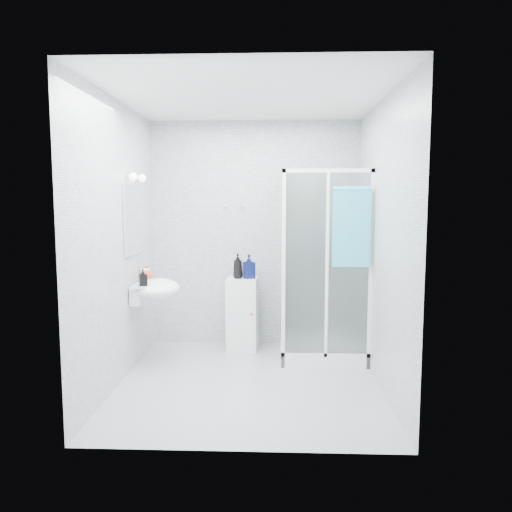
{
  "coord_description": "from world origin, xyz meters",
  "views": [
    {
      "loc": [
        0.24,
        -4.5,
        1.69
      ],
      "look_at": [
        0.05,
        0.35,
        1.15
      ],
      "focal_mm": 35.0,
      "sensor_mm": 36.0,
      "label": 1
    }
  ],
  "objects_px": {
    "hand_towel": "(352,225)",
    "shampoo_bottle_a": "(238,266)",
    "wall_basin": "(155,289)",
    "soap_dispenser_black": "(143,277)",
    "shampoo_bottle_b": "(249,266)",
    "soap_dispenser_orange": "(146,273)",
    "storage_cabinet": "(243,314)",
    "shower_enclosure": "(315,317)"
  },
  "relations": [
    {
      "from": "shower_enclosure",
      "to": "shampoo_bottle_b",
      "type": "xyz_separation_m",
      "value": [
        -0.73,
        0.26,
        0.51
      ]
    },
    {
      "from": "shampoo_bottle_b",
      "to": "shower_enclosure",
      "type": "bearing_deg",
      "value": -20.0
    },
    {
      "from": "wall_basin",
      "to": "storage_cabinet",
      "type": "height_order",
      "value": "wall_basin"
    },
    {
      "from": "wall_basin",
      "to": "storage_cabinet",
      "type": "xyz_separation_m",
      "value": [
        0.86,
        0.59,
        -0.39
      ]
    },
    {
      "from": "shower_enclosure",
      "to": "shampoo_bottle_a",
      "type": "relative_size",
      "value": 7.11
    },
    {
      "from": "wall_basin",
      "to": "soap_dispenser_black",
      "type": "xyz_separation_m",
      "value": [
        -0.07,
        -0.19,
        0.15
      ]
    },
    {
      "from": "shower_enclosure",
      "to": "soap_dispenser_black",
      "type": "relative_size",
      "value": 12.01
    },
    {
      "from": "wall_basin",
      "to": "hand_towel",
      "type": "bearing_deg",
      "value": -2.48
    },
    {
      "from": "shampoo_bottle_a",
      "to": "shampoo_bottle_b",
      "type": "distance_m",
      "value": 0.12
    },
    {
      "from": "wall_basin",
      "to": "soap_dispenser_orange",
      "type": "relative_size",
      "value": 3.73
    },
    {
      "from": "soap_dispenser_black",
      "to": "shampoo_bottle_b",
      "type": "bearing_deg",
      "value": 37.78
    },
    {
      "from": "wall_basin",
      "to": "hand_towel",
      "type": "height_order",
      "value": "hand_towel"
    },
    {
      "from": "soap_dispenser_orange",
      "to": "hand_towel",
      "type": "bearing_deg",
      "value": -6.83
    },
    {
      "from": "shower_enclosure",
      "to": "wall_basin",
      "type": "relative_size",
      "value": 3.57
    },
    {
      "from": "hand_towel",
      "to": "soap_dispenser_black",
      "type": "bearing_deg",
      "value": -177.04
    },
    {
      "from": "shampoo_bottle_a",
      "to": "soap_dispenser_black",
      "type": "relative_size",
      "value": 1.69
    },
    {
      "from": "shower_enclosure",
      "to": "hand_towel",
      "type": "height_order",
      "value": "shower_enclosure"
    },
    {
      "from": "shampoo_bottle_b",
      "to": "shampoo_bottle_a",
      "type": "bearing_deg",
      "value": -172.5
    },
    {
      "from": "shampoo_bottle_b",
      "to": "soap_dispenser_orange",
      "type": "height_order",
      "value": "shampoo_bottle_b"
    },
    {
      "from": "storage_cabinet",
      "to": "soap_dispenser_orange",
      "type": "xyz_separation_m",
      "value": [
        -0.98,
        -0.42,
        0.53
      ]
    },
    {
      "from": "hand_towel",
      "to": "shampoo_bottle_b",
      "type": "xyz_separation_m",
      "value": [
        -1.03,
        0.67,
        -0.5
      ]
    },
    {
      "from": "storage_cabinet",
      "to": "shampoo_bottle_a",
      "type": "relative_size",
      "value": 2.93
    },
    {
      "from": "shower_enclosure",
      "to": "soap_dispenser_black",
      "type": "bearing_deg",
      "value": -163.61
    },
    {
      "from": "shower_enclosure",
      "to": "wall_basin",
      "type": "xyz_separation_m",
      "value": [
        -1.66,
        -0.32,
        0.35
      ]
    },
    {
      "from": "wall_basin",
      "to": "soap_dispenser_orange",
      "type": "bearing_deg",
      "value": 126.96
    },
    {
      "from": "shampoo_bottle_b",
      "to": "soap_dispenser_black",
      "type": "relative_size",
      "value": 1.6
    },
    {
      "from": "wall_basin",
      "to": "storage_cabinet",
      "type": "relative_size",
      "value": 0.68
    },
    {
      "from": "storage_cabinet",
      "to": "hand_towel",
      "type": "distance_m",
      "value": 1.66
    },
    {
      "from": "shower_enclosure",
      "to": "soap_dispenser_black",
      "type": "distance_m",
      "value": 1.86
    },
    {
      "from": "shampoo_bottle_a",
      "to": "shower_enclosure",
      "type": "bearing_deg",
      "value": -16.28
    },
    {
      "from": "hand_towel",
      "to": "soap_dispenser_orange",
      "type": "xyz_separation_m",
      "value": [
        -2.09,
        0.25,
        -0.52
      ]
    },
    {
      "from": "hand_towel",
      "to": "shampoo_bottle_a",
      "type": "distance_m",
      "value": 1.42
    },
    {
      "from": "soap_dispenser_orange",
      "to": "soap_dispenser_black",
      "type": "height_order",
      "value": "soap_dispenser_black"
    },
    {
      "from": "wall_basin",
      "to": "shampoo_bottle_a",
      "type": "distance_m",
      "value": 1.0
    },
    {
      "from": "shampoo_bottle_a",
      "to": "soap_dispenser_orange",
      "type": "bearing_deg",
      "value": -156.75
    },
    {
      "from": "storage_cabinet",
      "to": "hand_towel",
      "type": "xyz_separation_m",
      "value": [
        1.11,
        -0.67,
        1.04
      ]
    },
    {
      "from": "storage_cabinet",
      "to": "soap_dispenser_black",
      "type": "height_order",
      "value": "soap_dispenser_black"
    },
    {
      "from": "shower_enclosure",
      "to": "wall_basin",
      "type": "height_order",
      "value": "shower_enclosure"
    },
    {
      "from": "shower_enclosure",
      "to": "storage_cabinet",
      "type": "bearing_deg",
      "value": 161.25
    },
    {
      "from": "hand_towel",
      "to": "soap_dispenser_orange",
      "type": "distance_m",
      "value": 2.16
    },
    {
      "from": "shower_enclosure",
      "to": "shampoo_bottle_a",
      "type": "height_order",
      "value": "shower_enclosure"
    },
    {
      "from": "shower_enclosure",
      "to": "shampoo_bottle_b",
      "type": "distance_m",
      "value": 0.93
    }
  ]
}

